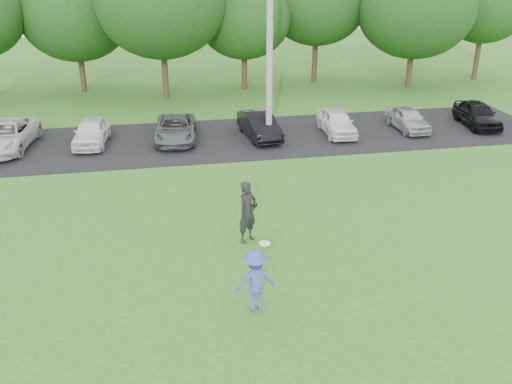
% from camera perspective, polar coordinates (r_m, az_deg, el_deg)
% --- Properties ---
extents(ground, '(100.00, 100.00, 0.00)m').
position_cam_1_polar(ground, '(15.33, 2.50, -9.57)').
color(ground, '#347120').
rests_on(ground, ground).
extents(parking_lot, '(32.00, 6.50, 0.03)m').
position_cam_1_polar(parking_lot, '(27.00, -3.82, 5.30)').
color(parking_lot, black).
rests_on(parking_lot, ground).
extents(utility_pole, '(0.28, 0.28, 10.48)m').
position_cam_1_polar(utility_pole, '(25.38, 1.39, 16.29)').
color(utility_pole, '#989994').
rests_on(utility_pole, ground).
extents(frisbee_player, '(1.11, 0.71, 1.85)m').
position_cam_1_polar(frisbee_player, '(14.09, -0.06, -8.85)').
color(frisbee_player, '#3E54AE').
rests_on(frisbee_player, ground).
extents(camera_bystander, '(0.85, 0.81, 1.95)m').
position_cam_1_polar(camera_bystander, '(17.18, -0.85, -2.01)').
color(camera_bystander, black).
rests_on(camera_bystander, ground).
extents(parked_cars, '(28.13, 4.84, 1.23)m').
position_cam_1_polar(parked_cars, '(26.74, -6.01, 6.40)').
color(parked_cars, black).
rests_on(parked_cars, parking_lot).
extents(tree_row, '(42.39, 9.85, 8.64)m').
position_cam_1_polar(tree_row, '(35.73, -3.62, 17.73)').
color(tree_row, '#38281C').
rests_on(tree_row, ground).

